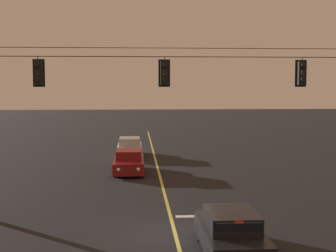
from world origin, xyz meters
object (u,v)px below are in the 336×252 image
Objects in this scene: car_waiting_near_lane at (231,233)px; traffic_light_left_inner at (164,73)px; traffic_light_centre at (302,73)px; car_oncoming_trailing at (130,148)px; car_oncoming_lead at (129,162)px; traffic_light_leftmost at (38,73)px.

traffic_light_left_inner is at bearing 109.52° from car_waiting_near_lane.
car_oncoming_trailing is (-7.34, 16.54, -5.15)m from traffic_light_centre.
car_waiting_near_lane is 0.98× the size of car_oncoming_lead.
traffic_light_centre is 8.21m from car_waiting_near_lane.
traffic_light_leftmost is at bearing -101.69° from car_oncoming_trailing.
traffic_light_leftmost is 17.66m from car_oncoming_trailing.
traffic_light_centre reaches higher than car_waiting_near_lane.
traffic_light_leftmost is 9.96m from car_waiting_near_lane.
car_oncoming_lead and car_oncoming_trailing have the same top height.
car_oncoming_trailing is (-0.03, 6.92, 0.00)m from car_oncoming_lead.
traffic_light_leftmost is 0.28× the size of car_oncoming_lead.
traffic_light_left_inner and traffic_light_centre have the same top height.
traffic_light_left_inner reaches higher than car_oncoming_lead.
traffic_light_centre is (5.70, 0.00, 0.00)m from traffic_light_left_inner.
car_oncoming_lead is at bearing 103.05° from car_waiting_near_lane.
traffic_light_left_inner is at bearing 180.00° from traffic_light_centre.
traffic_light_centre is at bearing 52.37° from car_waiting_near_lane.
traffic_light_centre is 13.14m from car_oncoming_lead.
traffic_light_centre is at bearing -52.78° from car_oncoming_lead.
car_waiting_near_lane and car_oncoming_trailing have the same top height.
car_waiting_near_lane is 0.98× the size of car_oncoming_trailing.
traffic_light_leftmost reaches higher than car_oncoming_lead.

